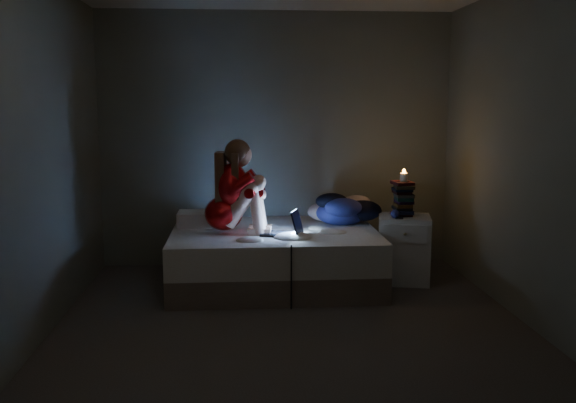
{
  "coord_description": "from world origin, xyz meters",
  "views": [
    {
      "loc": [
        -0.38,
        -4.58,
        1.68
      ],
      "look_at": [
        0.05,
        1.0,
        0.8
      ],
      "focal_mm": 39.12,
      "sensor_mm": 36.0,
      "label": 1
    }
  ],
  "objects": [
    {
      "name": "woman",
      "position": [
        -0.53,
        1.0,
        0.94
      ],
      "size": [
        0.56,
        0.4,
        0.85
      ],
      "primitive_type": null,
      "rotation": [
        0.0,
        0.0,
        -0.11
      ],
      "color": "#8A0405",
      "rests_on": "bed"
    },
    {
      "name": "phone",
      "position": [
        1.1,
        1.0,
        0.64
      ],
      "size": [
        0.08,
        0.15,
        0.01
      ],
      "primitive_type": "cube",
      "rotation": [
        0.0,
        0.0,
        0.1
      ],
      "color": "black",
      "rests_on": "nightstand"
    },
    {
      "name": "blue_orb",
      "position": [
        1.06,
        0.97,
        0.67
      ],
      "size": [
        0.08,
        0.08,
        0.08
      ],
      "primitive_type": "sphere",
      "color": "navy",
      "rests_on": "nightstand"
    },
    {
      "name": "pillow",
      "position": [
        -0.74,
        1.37,
        0.58
      ],
      "size": [
        0.47,
        0.33,
        0.13
      ],
      "primitive_type": "cube",
      "color": "silver",
      "rests_on": "bed"
    },
    {
      "name": "wall_back",
      "position": [
        0.0,
        1.91,
        1.3
      ],
      "size": [
        3.6,
        0.02,
        2.6
      ],
      "primitive_type": "cube",
      "color": "slate",
      "rests_on": "ground"
    },
    {
      "name": "bed",
      "position": [
        -0.07,
        1.1,
        0.26
      ],
      "size": [
        1.88,
        1.41,
        0.52
      ],
      "primitive_type": null,
      "color": "beige",
      "rests_on": "ground"
    },
    {
      "name": "nightstand",
      "position": [
        1.16,
        1.1,
        0.32
      ],
      "size": [
        0.56,
        0.52,
        0.63
      ],
      "primitive_type": "cube",
      "rotation": [
        0.0,
        0.0,
        -0.22
      ],
      "color": "silver",
      "rests_on": "ground"
    },
    {
      "name": "wall_left",
      "position": [
        -1.81,
        0.0,
        1.3
      ],
      "size": [
        0.02,
        3.8,
        2.6
      ],
      "primitive_type": "cube",
      "color": "slate",
      "rests_on": "ground"
    },
    {
      "name": "wall_right",
      "position": [
        1.81,
        0.0,
        1.3
      ],
      "size": [
        0.02,
        3.8,
        2.6
      ],
      "primitive_type": "cube",
      "color": "slate",
      "rests_on": "ground"
    },
    {
      "name": "laptop",
      "position": [
        -0.02,
        0.87,
        0.64
      ],
      "size": [
        0.4,
        0.34,
        0.24
      ],
      "primitive_type": null,
      "rotation": [
        0.0,
        0.0,
        -0.32
      ],
      "color": "black",
      "rests_on": "bed"
    },
    {
      "name": "candle",
      "position": [
        1.14,
        1.13,
        1.0
      ],
      "size": [
        0.07,
        0.07,
        0.08
      ],
      "primitive_type": "cylinder",
      "color": "beige",
      "rests_on": "book_stack"
    },
    {
      "name": "clothes_pile",
      "position": [
        0.6,
        1.38,
        0.67
      ],
      "size": [
        0.62,
        0.56,
        0.31
      ],
      "primitive_type": null,
      "rotation": [
        0.0,
        0.0,
        -0.33
      ],
      "color": "navy",
      "rests_on": "bed"
    },
    {
      "name": "book_stack",
      "position": [
        1.14,
        1.13,
        0.8
      ],
      "size": [
        0.19,
        0.25,
        0.33
      ],
      "primitive_type": null,
      "color": "black",
      "rests_on": "nightstand"
    },
    {
      "name": "floor",
      "position": [
        0.0,
        0.0,
        -0.01
      ],
      "size": [
        3.6,
        3.8,
        0.02
      ],
      "primitive_type": "cube",
      "color": "#37302D",
      "rests_on": "ground"
    },
    {
      "name": "wall_front",
      "position": [
        0.0,
        -1.91,
        1.3
      ],
      "size": [
        3.6,
        0.02,
        2.6
      ],
      "primitive_type": "cube",
      "color": "slate",
      "rests_on": "ground"
    }
  ]
}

